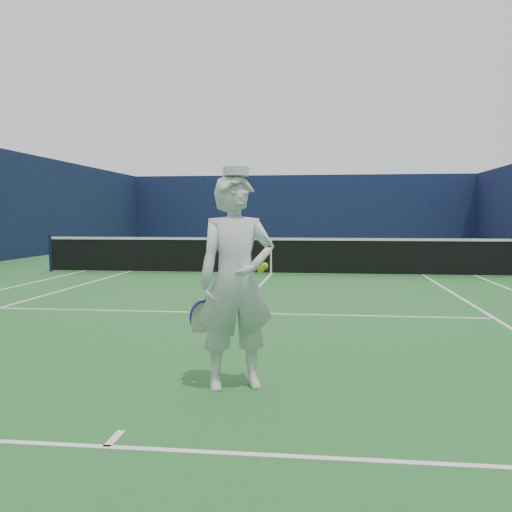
{
  "coord_description": "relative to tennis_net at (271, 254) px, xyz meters",
  "views": [
    {
      "loc": [
        1.49,
        -15.56,
        1.59
      ],
      "look_at": [
        0.67,
        -8.89,
        1.12
      ],
      "focal_mm": 40.0,
      "sensor_mm": 36.0,
      "label": 1
    }
  ],
  "objects": [
    {
      "name": "tennis_player",
      "position": [
        0.67,
        -10.39,
        0.44
      ],
      "size": [
        0.91,
        0.7,
        2.04
      ],
      "rotation": [
        0.0,
        0.0,
        0.37
      ],
      "color": "white",
      "rests_on": "ground"
    },
    {
      "name": "tennis_net",
      "position": [
        0.0,
        0.0,
        0.0
      ],
      "size": [
        12.88,
        0.09,
        1.07
      ],
      "color": "#141E4C",
      "rests_on": "ground"
    },
    {
      "name": "windscreen_fence",
      "position": [
        0.0,
        0.0,
        1.45
      ],
      "size": [
        20.12,
        36.12,
        4.0
      ],
      "color": "#10183B",
      "rests_on": "ground"
    },
    {
      "name": "court_markings",
      "position": [
        0.0,
        0.0,
        -0.55
      ],
      "size": [
        11.03,
        23.83,
        0.01
      ],
      "color": "white",
      "rests_on": "ground"
    },
    {
      "name": "ground",
      "position": [
        0.0,
        0.0,
        -0.55
      ],
      "size": [
        80.0,
        80.0,
        0.0
      ],
      "primitive_type": "plane",
      "color": "#256329",
      "rests_on": "ground"
    }
  ]
}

